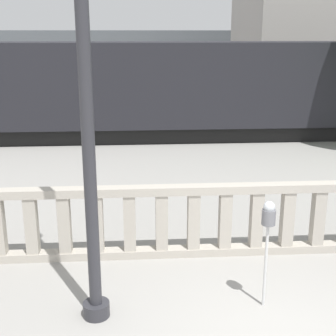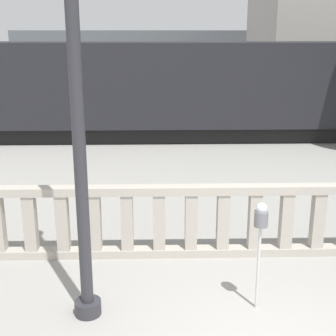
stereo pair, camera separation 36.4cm
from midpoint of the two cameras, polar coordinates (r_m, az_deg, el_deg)
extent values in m
cube|color=#ADA599|center=(8.31, 7.43, -9.84)|extent=(16.53, 0.24, 0.14)
cube|color=#ADA599|center=(7.89, 7.72, -2.50)|extent=(16.53, 0.24, 0.14)
cube|color=#ADA599|center=(8.16, -17.53, -6.69)|extent=(0.20, 0.20, 0.98)
cube|color=#ADA599|center=(8.05, -13.77, -6.71)|extent=(0.20, 0.20, 0.98)
cube|color=#ADA599|center=(7.98, -9.92, -6.70)|extent=(0.20, 0.20, 0.98)
cube|color=#ADA599|center=(7.94, -6.02, -6.65)|extent=(0.20, 0.20, 0.98)
cube|color=#ADA599|center=(7.93, -2.09, -6.58)|extent=(0.20, 0.20, 0.98)
cube|color=#ADA599|center=(7.97, 1.82, -6.47)|extent=(0.20, 0.20, 0.98)
cube|color=#ADA599|center=(8.04, 5.67, -6.34)|extent=(0.20, 0.20, 0.98)
cube|color=#ADA599|center=(8.14, 9.44, -6.19)|extent=(0.20, 0.20, 0.98)
cube|color=#ADA599|center=(8.28, 13.10, -6.01)|extent=(0.20, 0.20, 0.98)
cube|color=#ADA599|center=(8.45, 16.62, -5.81)|extent=(0.20, 0.20, 0.98)
cylinder|color=#2D2D33|center=(6.70, -10.33, -16.59)|extent=(0.36, 0.36, 0.20)
cylinder|color=#2D2D33|center=(5.67, -11.92, 10.65)|extent=(0.16, 0.16, 5.97)
cylinder|color=silver|center=(6.66, 10.25, -11.66)|extent=(0.04, 0.04, 1.23)
cylinder|color=slate|center=(6.36, 10.57, -5.92)|extent=(0.19, 0.19, 0.21)
sphere|color=#B2B7BC|center=(6.31, 10.64, -4.69)|extent=(0.16, 0.16, 0.16)
cube|color=black|center=(17.83, 12.81, 4.72)|extent=(25.58, 2.16, 0.55)
cube|color=black|center=(17.59, 13.16, 10.13)|extent=(26.10, 2.69, 2.84)
cube|color=black|center=(36.41, -1.82, 10.79)|extent=(22.80, 2.52, 0.55)
cube|color=#4C5156|center=(36.28, -1.84, 13.81)|extent=(23.26, 3.16, 3.30)
cube|color=#4C5156|center=(38.02, 14.24, 16.40)|extent=(3.00, 2.84, 0.60)
camera|label=1|loc=(0.18, -91.20, -0.35)|focal=50.00mm
camera|label=2|loc=(0.18, 88.80, 0.35)|focal=50.00mm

